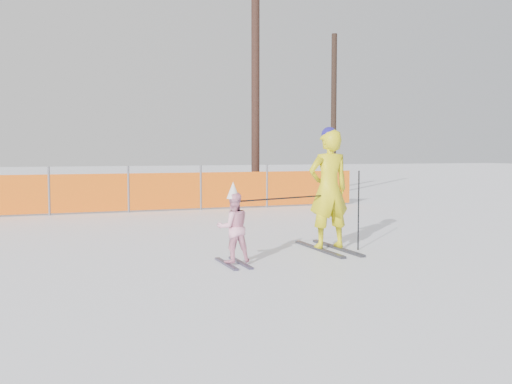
{
  "coord_description": "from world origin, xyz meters",
  "views": [
    {
      "loc": [
        -3.13,
        -7.71,
        1.61
      ],
      "look_at": [
        0.0,
        0.5,
        1.0
      ],
      "focal_mm": 40.0,
      "sensor_mm": 36.0,
      "label": 1
    }
  ],
  "objects": [
    {
      "name": "ground",
      "position": [
        0.0,
        0.0,
        0.0
      ],
      "size": [
        120.0,
        120.0,
        0.0
      ],
      "primitive_type": "plane",
      "color": "white",
      "rests_on": "ground"
    },
    {
      "name": "adult",
      "position": [
        1.32,
        0.6,
        1.01
      ],
      "size": [
        0.71,
        1.64,
        2.03
      ],
      "color": "black",
      "rests_on": "ground"
    },
    {
      "name": "child",
      "position": [
        -0.54,
        -0.0,
        0.54
      ],
      "size": [
        0.49,
        0.91,
        1.19
      ],
      "color": "black",
      "rests_on": "ground"
    },
    {
      "name": "ski_poles",
      "position": [
        0.99,
        0.35,
        0.8
      ],
      "size": [
        2.21,
        0.55,
        1.31
      ],
      "color": "black",
      "rests_on": "ground"
    },
    {
      "name": "safety_fence",
      "position": [
        -1.56,
        7.72,
        0.56
      ],
      "size": [
        14.79,
        0.06,
        1.25
      ],
      "color": "#595960",
      "rests_on": "ground"
    },
    {
      "name": "tree_trunks",
      "position": [
        4.95,
        10.29,
        3.19
      ],
      "size": [
        4.45,
        2.82,
        6.54
      ],
      "color": "black",
      "rests_on": "ground"
    }
  ]
}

